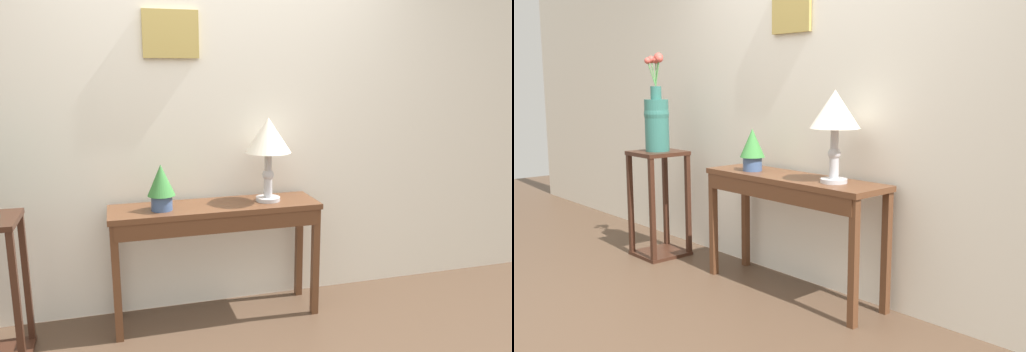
{
  "view_description": "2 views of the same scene",
  "coord_description": "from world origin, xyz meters",
  "views": [
    {
      "loc": [
        -0.64,
        -1.89,
        1.6
      ],
      "look_at": [
        0.2,
        1.03,
        0.95
      ],
      "focal_mm": 34.69,
      "sensor_mm": 36.0,
      "label": 1
    },
    {
      "loc": [
        2.49,
        -1.44,
        1.33
      ],
      "look_at": [
        -0.29,
        1.13,
        0.73
      ],
      "focal_mm": 40.37,
      "sensor_mm": 36.0,
      "label": 2
    }
  ],
  "objects": [
    {
      "name": "potted_plant_on_console",
      "position": [
        -0.39,
        1.06,
        0.92
      ],
      "size": [
        0.17,
        0.17,
        0.28
      ],
      "color": "#3D5684",
      "rests_on": "console_table"
    },
    {
      "name": "console_table",
      "position": [
        -0.05,
        1.07,
        0.65
      ],
      "size": [
        1.32,
        0.36,
        0.77
      ],
      "color": "#56331E",
      "rests_on": "ground"
    },
    {
      "name": "back_wall_with_art",
      "position": [
        -0.0,
        1.37,
        1.4
      ],
      "size": [
        9.0,
        0.13,
        2.8
      ],
      "color": "silver",
      "rests_on": "ground"
    },
    {
      "name": "table_lamp",
      "position": [
        0.3,
        1.09,
        1.17
      ],
      "size": [
        0.3,
        0.3,
        0.54
      ],
      "color": "#B7B7BC",
      "rests_on": "console_table"
    }
  ]
}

